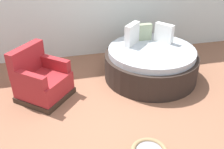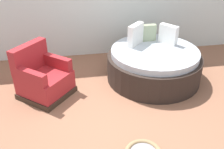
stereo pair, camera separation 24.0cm
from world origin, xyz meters
name	(u,v)px [view 1 (the left image)]	position (x,y,z in m)	size (l,w,h in m)	color
ground_plane	(119,115)	(0.00, 0.00, -0.01)	(8.00, 8.00, 0.02)	#936047
round_daybed	(151,63)	(0.93, 1.05, 0.32)	(1.85, 1.85, 1.06)	#2D231E
red_armchair	(41,81)	(-1.21, 0.83, 0.33)	(1.12, 1.12, 0.94)	#38281E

